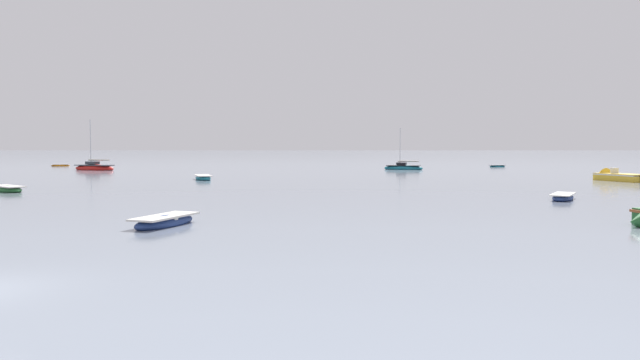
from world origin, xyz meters
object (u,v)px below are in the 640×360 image
object	(u,v)px
rowboat_moored_0	(563,197)
rowboat_moored_3	(8,189)
rowboat_moored_1	(497,166)
rowboat_moored_4	(203,178)
rowboat_moored_2	(165,222)
sailboat_moored_0	(94,168)
rowboat_moored_6	(61,165)
sailboat_moored_1	(403,168)
motorboat_moored_2	(613,178)

from	to	relation	value
rowboat_moored_0	rowboat_moored_3	size ratio (longest dim) A/B	0.95
rowboat_moored_1	rowboat_moored_4	world-z (taller)	rowboat_moored_4
rowboat_moored_2	sailboat_moored_0	bearing A→B (deg)	42.51
rowboat_moored_1	sailboat_moored_0	bearing A→B (deg)	173.24
sailboat_moored_0	rowboat_moored_3	bearing A→B (deg)	124.23
rowboat_moored_3	rowboat_moored_6	size ratio (longest dim) A/B	1.28
rowboat_moored_0	rowboat_moored_4	xyz separation A→B (m)	(-30.05, 24.06, 0.03)
rowboat_moored_2	rowboat_moored_4	world-z (taller)	rowboat_moored_4
rowboat_moored_0	rowboat_moored_6	xyz separation A→B (m)	(-64.21, 65.81, -0.03)
rowboat_moored_4	sailboat_moored_1	world-z (taller)	sailboat_moored_1
sailboat_moored_0	rowboat_moored_4	size ratio (longest dim) A/B	1.66
rowboat_moored_3	motorboat_moored_2	world-z (taller)	motorboat_moored_2
rowboat_moored_3	rowboat_moored_4	bearing A→B (deg)	-84.47
rowboat_moored_3	sailboat_moored_1	bearing A→B (deg)	-88.55
sailboat_moored_1	rowboat_moored_6	world-z (taller)	sailboat_moored_1
rowboat_moored_6	rowboat_moored_4	bearing A→B (deg)	-71.09
sailboat_moored_0	rowboat_moored_6	world-z (taller)	sailboat_moored_0
rowboat_moored_0	sailboat_moored_0	world-z (taller)	sailboat_moored_0
rowboat_moored_4	rowboat_moored_6	distance (m)	53.95
rowboat_moored_0	rowboat_moored_1	distance (m)	64.66
rowboat_moored_3	sailboat_moored_1	xyz separation A→B (m)	(37.07, 45.45, 0.11)
motorboat_moored_2	rowboat_moored_6	bearing A→B (deg)	39.03
rowboat_moored_4	rowboat_moored_6	bearing A→B (deg)	20.02
sailboat_moored_0	rowboat_moored_6	xyz separation A→B (m)	(-12.52, 16.72, -0.21)
rowboat_moored_0	sailboat_moored_0	bearing A→B (deg)	74.28
motorboat_moored_2	sailboat_moored_0	xyz separation A→B (m)	(-65.46, 25.73, 0.05)
sailboat_moored_1	rowboat_moored_1	bearing A→B (deg)	-128.77
motorboat_moored_2	rowboat_moored_2	bearing A→B (deg)	112.71
rowboat_moored_2	rowboat_moored_3	world-z (taller)	rowboat_moored_2
sailboat_moored_0	sailboat_moored_1	size ratio (longest dim) A/B	1.19
rowboat_moored_0	rowboat_moored_2	bearing A→B (deg)	148.88
rowboat_moored_1	motorboat_moored_2	distance (m)	40.21
rowboat_moored_0	sailboat_moored_1	size ratio (longest dim) A/B	0.60
rowboat_moored_1	rowboat_moored_2	distance (m)	85.68
sailboat_moored_1	rowboat_moored_6	distance (m)	60.55
rowboat_moored_3	rowboat_moored_4	world-z (taller)	rowboat_moored_4
rowboat_moored_1	motorboat_moored_2	world-z (taller)	motorboat_moored_2
rowboat_moored_4	rowboat_moored_6	size ratio (longest dim) A/B	1.47
rowboat_moored_6	rowboat_moored_0	bearing A→B (deg)	-66.08
rowboat_moored_3	rowboat_moored_2	bearing A→B (deg)	172.20
rowboat_moored_1	rowboat_moored_4	distance (m)	57.69
rowboat_moored_1	sailboat_moored_0	distance (m)	65.32
rowboat_moored_6	rowboat_moored_2	bearing A→B (deg)	-83.60
sailboat_moored_1	sailboat_moored_0	bearing A→B (deg)	21.28
rowboat_moored_1	rowboat_moored_6	world-z (taller)	rowboat_moored_6
sailboat_moored_0	rowboat_moored_4	bearing A→B (deg)	152.62
rowboat_moored_3	motorboat_moored_2	distance (m)	58.54
rowboat_moored_0	rowboat_moored_4	distance (m)	38.49
rowboat_moored_1	sailboat_moored_0	world-z (taller)	sailboat_moored_0
rowboat_moored_0	rowboat_moored_2	world-z (taller)	rowboat_moored_2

